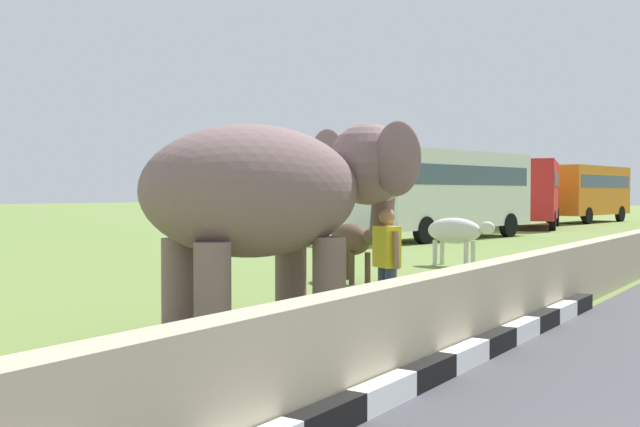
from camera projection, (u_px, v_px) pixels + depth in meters
barrier_parapet at (406, 330)px, 7.57m from camera, size 28.00×0.36×1.00m
elephant at (279, 194)px, 9.87m from camera, size 4.06×3.08×2.85m
person_handler at (387, 260)px, 10.64m from camera, size 0.41×0.59×1.66m
bus_white at (445, 187)px, 30.38m from camera, size 9.58×4.12×3.50m
bus_red at (532, 189)px, 39.87m from camera, size 8.41×4.44×3.50m
bus_orange at (586, 189)px, 47.36m from camera, size 8.54×3.61×3.50m
cow_near at (351, 241)px, 15.75m from camera, size 1.40×1.81×1.23m
cow_mid at (456, 232)px, 19.26m from camera, size 0.76×1.92×1.23m
hill_east at (351, 213)px, 69.90m from camera, size 30.44×24.35×10.47m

